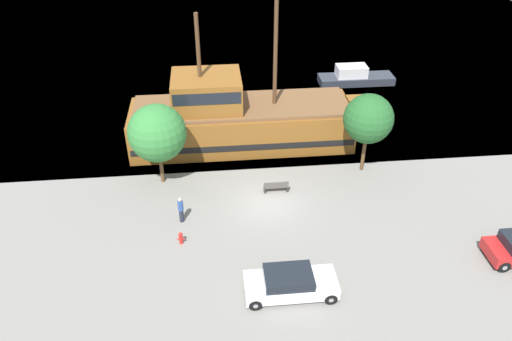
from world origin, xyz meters
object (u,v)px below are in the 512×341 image
Objects in this scene: moored_boat_dockside at (355,77)px; parked_car_curb_front at (290,283)px; pedestrian_walking_near at (181,210)px; bench_promenade_east at (276,187)px; fire_hydrant at (181,238)px; pirate_ship at (238,119)px.

moored_boat_dockside is 1.50× the size of parked_car_curb_front.
parked_car_curb_front is at bearing -48.51° from pedestrian_walking_near.
moored_boat_dockside reaches higher than parked_car_curb_front.
parked_car_curb_front is 2.93× the size of bench_promenade_east.
pedestrian_walking_near is at bearing 90.11° from fire_hydrant.
bench_promenade_east is (6.00, 4.33, 0.02)m from fire_hydrant.
parked_car_curb_front is 8.65m from bench_promenade_east.
fire_hydrant is at bearing -110.47° from pirate_ship.
moored_boat_dockside is 19.02m from bench_promenade_east.
pedestrian_walking_near is (-15.59, -18.80, 0.25)m from moored_boat_dockside.
moored_boat_dockside is 9.06× the size of fire_hydrant.
parked_car_curb_front is 8.36m from pedestrian_walking_near.
pirate_ship is at bearing 106.49° from bench_promenade_east.
fire_hydrant is 0.44× the size of pedestrian_walking_near.
parked_car_curb_front is 6.05× the size of fire_hydrant.
pedestrian_walking_near reaches higher than moored_boat_dockside.
fire_hydrant is 2.02m from pedestrian_walking_near.
parked_car_curb_front reaches higher than bench_promenade_east.
moored_boat_dockside is 4.39× the size of bench_promenade_east.
moored_boat_dockside reaches higher than bench_promenade_east.
parked_car_curb_front is 7.01m from fire_hydrant.
moored_boat_dockside is at bearing 68.14° from parked_car_curb_front.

